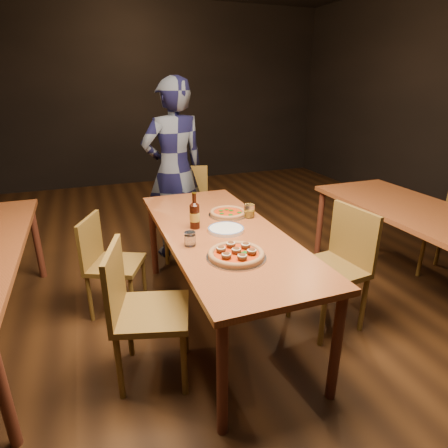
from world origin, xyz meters
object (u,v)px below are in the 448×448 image
object	(u,v)px
amber_glass	(249,211)
chair_main_e	(329,268)
chair_end	(186,213)
diner	(174,171)
pizza_meatball	(236,254)
table_main	(222,240)
water_glass	(190,239)
chair_main_sw	(115,264)
plate_stack	(226,229)
table_right	(424,220)
chair_main_nw	(152,311)
beer_bottle	(195,216)
pizza_margherita	(228,213)

from	to	relation	value
amber_glass	chair_main_e	bearing A→B (deg)	-50.57
chair_end	diner	bearing A→B (deg)	138.26
pizza_meatball	table_main	bearing A→B (deg)	81.60
chair_end	water_glass	xyz separation A→B (m)	(-0.33, -1.38, 0.31)
chair_main_sw	chair_end	xyz separation A→B (m)	(0.78, 0.78, 0.07)
chair_main_e	diner	distance (m)	1.86
plate_stack	water_glass	xyz separation A→B (m)	(-0.31, -0.15, 0.03)
chair_main_e	chair_end	size ratio (longest dim) A/B	0.98
table_right	chair_main_nw	xyz separation A→B (m)	(-2.29, -0.19, -0.22)
pizza_meatball	plate_stack	world-z (taller)	pizza_meatball
table_right	water_glass	bearing A→B (deg)	179.00
beer_bottle	pizza_margherita	bearing A→B (deg)	28.18
table_right	chair_end	distance (m)	2.18
pizza_meatball	table_right	bearing A→B (deg)	7.58
chair_main_nw	pizza_meatball	world-z (taller)	chair_main_nw
chair_main_nw	water_glass	world-z (taller)	chair_main_nw
chair_end	amber_glass	world-z (taller)	chair_end
chair_main_sw	chair_end	bearing A→B (deg)	-20.20
pizza_meatball	plate_stack	size ratio (longest dim) A/B	1.43
water_glass	amber_glass	bearing A→B (deg)	31.79
chair_end	diner	size ratio (longest dim) A/B	0.54
chair_main_nw	amber_glass	distance (m)	1.11
water_glass	plate_stack	bearing A→B (deg)	26.30
chair_end	pizza_margherita	bearing A→B (deg)	-64.87
pizza_margherita	amber_glass	distance (m)	0.17
table_main	water_glass	size ratio (longest dim) A/B	21.55
chair_main_nw	pizza_margherita	size ratio (longest dim) A/B	3.01
table_right	chair_main_e	xyz separation A→B (m)	(-0.98, -0.12, -0.20)
beer_bottle	diner	bearing A→B (deg)	83.34
pizza_margherita	water_glass	xyz separation A→B (m)	(-0.44, -0.46, 0.03)
table_main	chair_main_sw	distance (m)	0.88
table_right	pizza_meatball	distance (m)	1.78
plate_stack	amber_glass	world-z (taller)	amber_glass
chair_main_e	plate_stack	size ratio (longest dim) A/B	3.71
plate_stack	pizza_meatball	bearing A→B (deg)	-102.43
chair_main_sw	plate_stack	distance (m)	0.94
chair_end	diner	world-z (taller)	diner
chair_main_e	beer_bottle	size ratio (longest dim) A/B	3.64
chair_main_e	plate_stack	world-z (taller)	chair_main_e
amber_glass	diner	world-z (taller)	diner
table_right	diner	world-z (taller)	diner
chair_main_sw	beer_bottle	size ratio (longest dim) A/B	3.17
pizza_margherita	plate_stack	size ratio (longest dim) A/B	1.20
chair_main_nw	amber_glass	bearing A→B (deg)	-40.75
chair_main_nw	chair_main_sw	distance (m)	0.83
beer_bottle	chair_main_sw	bearing A→B (deg)	151.53
water_glass	diner	distance (m)	1.53
beer_bottle	chair_main_nw	bearing A→B (deg)	-129.71
chair_main_e	pizza_meatball	size ratio (longest dim) A/B	2.60
chair_main_nw	chair_end	bearing A→B (deg)	-5.83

